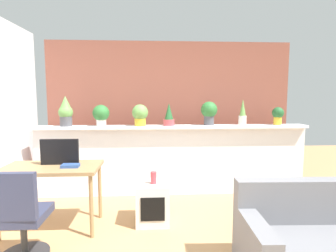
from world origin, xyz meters
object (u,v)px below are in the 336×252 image
Objects in this scene: potted_plant_0 at (66,111)px; potted_plant_3 at (169,116)px; potted_plant_2 at (140,114)px; potted_plant_5 at (243,114)px; couch at (334,248)px; potted_plant_6 at (278,115)px; potted_plant_1 at (101,114)px; office_chair at (20,224)px; desk at (52,173)px; vase_on_shelf at (154,178)px; book_on_desk at (70,166)px; side_cube_shelf at (153,203)px; potted_plant_4 at (209,112)px; tv_monitor at (60,152)px.

potted_plant_0 is 1.57m from potted_plant_3.
potted_plant_2 is 0.94× the size of potted_plant_3.
potted_plant_5 reaches higher than couch.
potted_plant_6 is 2.39m from couch.
potted_plant_1 reaches higher than office_chair.
desk is (-0.39, -1.07, -0.62)m from potted_plant_1.
potted_plant_5 is 0.58m from potted_plant_6.
office_chair is 6.18× the size of vase_on_shelf.
book_on_desk is (-2.94, -1.11, -0.50)m from potted_plant_6.
side_cube_shelf is at bearing -146.25° from potted_plant_5.
potted_plant_1 is at bearing 178.39° from potted_plant_3.
potted_plant_6 is at bearing 26.62° from vase_on_shelf.
potted_plant_2 is (1.12, -0.01, -0.05)m from potted_plant_0.
potted_plant_3 is 2.66m from couch.
desk is at bearing -82.81° from potted_plant_0.
potted_plant_0 reaches higher than vase_on_shelf.
potted_plant_0 is 0.92× the size of side_cube_shelf.
desk is at bearing -152.68° from potted_plant_4.
potted_plant_5 is 1.44× the size of potted_plant_6.
side_cube_shelf is (-2.00, -0.98, -1.02)m from potted_plant_6.
potted_plant_1 is at bearing 3.72° from potted_plant_0.
potted_plant_0 is 3.30m from potted_plant_6.
side_cube_shelf is (0.18, -0.95, -1.03)m from potted_plant_2.
vase_on_shelf is at bearing -78.59° from potted_plant_2.
desk is at bearing 158.22° from couch.
tv_monitor is at bearing -153.62° from potted_plant_4.
tv_monitor is (-0.91, -0.94, -0.38)m from potted_plant_2.
couch is (1.53, -1.15, 0.03)m from side_cube_shelf.
potted_plant_2 reaches higher than office_chair.
office_chair is at bearing -114.26° from book_on_desk.
potted_plant_2 is 2.18m from potted_plant_6.
potted_plant_5 is at bearing 92.98° from couch.
potted_plant_1 is 0.79× the size of potted_plant_5.
potted_plant_0 is 2.72m from potted_plant_5.
potted_plant_1 is at bearing 76.02° from office_chair.
book_on_desk is (0.29, 0.63, 0.38)m from office_chair.
potted_plant_5 reaches higher than potted_plant_1.
desk is 0.26m from tv_monitor.
potted_plant_3 reaches higher than potted_plant_2.
office_chair is (-1.04, -1.72, -0.89)m from potted_plant_2.
couch is (2.31, -2.15, -1.00)m from potted_plant_1.
potted_plant_5 is at bearing -1.20° from potted_plant_1.
potted_plant_2 is 1.37m from tv_monitor.
potted_plant_0 reaches higher than office_chair.
office_chair is (-2.12, -1.77, -0.93)m from potted_plant_4.
potted_plant_4 is at bearing -0.05° from potted_plant_1.
potted_plant_2 is 2.24× the size of vase_on_shelf.
office_chair is (-2.64, -1.72, -0.90)m from potted_plant_5.
book_on_desk is at bearing 157.59° from couch.
potted_plant_3 is (1.04, -0.03, -0.03)m from potted_plant_1.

